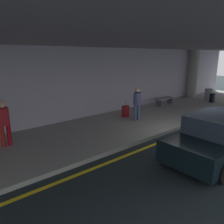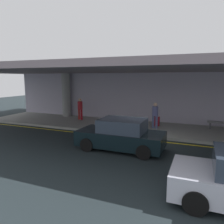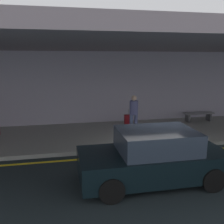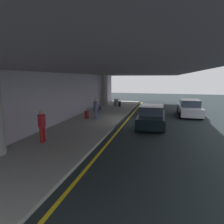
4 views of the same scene
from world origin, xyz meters
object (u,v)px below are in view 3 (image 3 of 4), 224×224
at_px(car_black, 154,157).
at_px(bench_metal, 198,115).
at_px(person_waiting_for_ride, 134,111).
at_px(suitcase_upright_primary, 128,121).

xyz_separation_m(car_black, bench_metal, (4.70, 5.69, -0.21)).
bearing_deg(person_waiting_for_ride, car_black, -31.31).
bearing_deg(bench_metal, person_waiting_for_ride, -162.43).
relative_size(car_black, suitcase_upright_primary, 4.56).
xyz_separation_m(car_black, person_waiting_for_ride, (0.74, 4.44, 0.40)).
distance_m(car_black, suitcase_upright_primary, 5.31).
distance_m(suitcase_upright_primary, bench_metal, 4.02).
relative_size(person_waiting_for_ride, suitcase_upright_primary, 1.87).
distance_m(person_waiting_for_ride, bench_metal, 4.21).
bearing_deg(car_black, suitcase_upright_primary, 86.26).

